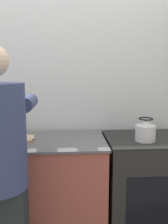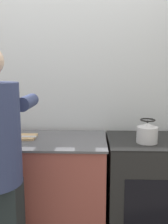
{
  "view_description": "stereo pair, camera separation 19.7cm",
  "coord_description": "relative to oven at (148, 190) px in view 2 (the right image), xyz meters",
  "views": [
    {
      "loc": [
        0.03,
        -1.73,
        1.48
      ],
      "look_at": [
        0.17,
        0.21,
        1.16
      ],
      "focal_mm": 40.0,
      "sensor_mm": 36.0,
      "label": 1
    },
    {
      "loc": [
        0.23,
        -1.73,
        1.48
      ],
      "look_at": [
        0.17,
        0.21,
        1.16
      ],
      "focal_mm": 40.0,
      "sensor_mm": 36.0,
      "label": 2
    }
  ],
  "objects": [
    {
      "name": "wall_back",
      "position": [
        -0.72,
        0.37,
        0.84
      ],
      "size": [
        8.0,
        0.05,
        2.6
      ],
      "color": "silver",
      "rests_on": "ground_plane"
    },
    {
      "name": "kettle",
      "position": [
        -0.05,
        -0.09,
        0.54
      ],
      "size": [
        0.17,
        0.17,
        0.19
      ],
      "color": "silver",
      "rests_on": "oven"
    },
    {
      "name": "knife",
      "position": [
        -1.09,
        -0.0,
        0.47
      ],
      "size": [
        0.25,
        0.04,
        0.01
      ],
      "rotation": [
        0.0,
        0.0,
        -0.02
      ],
      "color": "silver",
      "rests_on": "cutting_board"
    },
    {
      "name": "oven",
      "position": [
        0.0,
        0.0,
        0.0
      ],
      "size": [
        0.71,
        0.61,
        0.91
      ],
      "color": "black",
      "rests_on": "ground_plane"
    },
    {
      "name": "cutting_board",
      "position": [
        -1.12,
        0.03,
        0.46
      ],
      "size": [
        0.29,
        0.19,
        0.02
      ],
      "color": "tan",
      "rests_on": "counter"
    },
    {
      "name": "counter",
      "position": [
        -1.09,
        -0.0,
        -0.0
      ],
      "size": [
        1.44,
        0.63,
        0.91
      ],
      "color": "#9E4C42",
      "rests_on": "ground_plane"
    }
  ]
}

